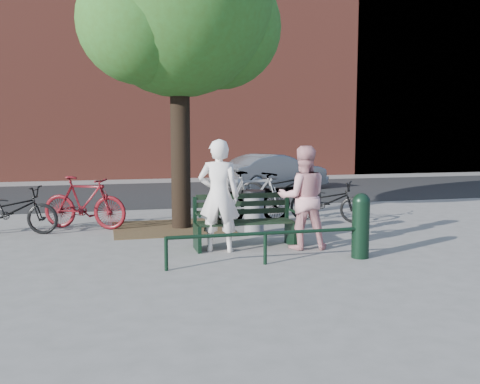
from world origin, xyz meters
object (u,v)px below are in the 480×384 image
object	(u,v)px
person_left	(219,196)
parked_car	(274,172)
person_right	(303,198)
bollard	(361,223)
litter_bin	(254,212)
park_bench	(244,220)
bicycle_c	(279,188)

from	to	relation	value
person_left	parked_car	world-z (taller)	person_left
person_right	bollard	xyz separation A→B (m)	(0.65, -0.87, -0.33)
person_left	litter_bin	bearing A→B (deg)	-108.69
park_bench	person_left	size ratio (longest dim) A/B	0.92
bollard	person_left	bearing A→B (deg)	154.29
bicycle_c	bollard	bearing A→B (deg)	-155.44
person_right	bicycle_c	bearing A→B (deg)	-93.80
person_left	bicycle_c	bearing A→B (deg)	-101.62
bollard	parked_car	world-z (taller)	parked_car
bollard	litter_bin	world-z (taller)	bollard
person_left	person_right	world-z (taller)	person_left
park_bench	parked_car	world-z (taller)	parked_car
park_bench	bicycle_c	xyz separation A→B (m)	(2.00, 4.04, 0.09)
person_left	bollard	distance (m)	2.36
bollard	bicycle_c	world-z (taller)	bicycle_c
person_left	parked_car	xyz separation A→B (m)	(3.74, 8.60, -0.32)
park_bench	parked_car	distance (m)	8.98
park_bench	bollard	distance (m)	2.03
litter_bin	person_left	bearing A→B (deg)	-127.29
park_bench	parked_car	xyz separation A→B (m)	(3.25, 8.37, 0.15)
person_left	litter_bin	distance (m)	1.68
bollard	litter_bin	distance (m)	2.55
person_left	bicycle_c	world-z (taller)	person_left
bollard	bicycle_c	size ratio (longest dim) A/B	0.48
person_left	litter_bin	size ratio (longest dim) A/B	2.17
bicycle_c	parked_car	bearing A→B (deg)	12.69
person_left	bicycle_c	size ratio (longest dim) A/B	0.88
litter_bin	parked_car	bearing A→B (deg)	69.28
bollard	litter_bin	size ratio (longest dim) A/B	1.20
park_bench	person_left	world-z (taller)	person_left
person_left	litter_bin	xyz separation A→B (m)	(0.97, 1.28, -0.50)
person_right	bicycle_c	world-z (taller)	person_right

